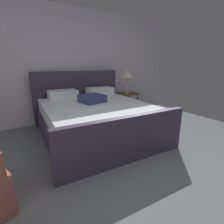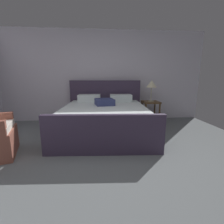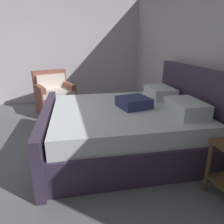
# 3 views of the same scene
# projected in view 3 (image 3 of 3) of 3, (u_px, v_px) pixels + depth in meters

# --- Properties ---
(ground_plane) EXTENTS (5.69, 5.52, 0.02)m
(ground_plane) POSITION_uv_depth(u_px,v_px,m) (12.00, 162.00, 2.71)
(ground_plane) COLOR slate
(wall_back) EXTENTS (5.81, 0.12, 2.53)m
(wall_back) POSITION_uv_depth(u_px,v_px,m) (212.00, 59.00, 2.94)
(wall_back) COLOR silver
(wall_back) RESTS_ON ground
(wall_side_left) EXTENTS (0.12, 5.64, 2.53)m
(wall_side_left) POSITION_uv_depth(u_px,v_px,m) (29.00, 51.00, 4.97)
(wall_side_left) COLOR silver
(wall_side_left) RESTS_ON ground
(bed) EXTENTS (2.07, 2.28, 1.16)m
(bed) POSITION_uv_depth(u_px,v_px,m) (127.00, 126.00, 2.97)
(bed) COLOR #3A2E45
(bed) RESTS_ON ground
(armchair) EXTENTS (0.92, 0.91, 0.90)m
(armchair) POSITION_uv_depth(u_px,v_px,m) (55.00, 97.00, 4.48)
(armchair) COLOR brown
(armchair) RESTS_ON ground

